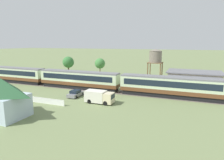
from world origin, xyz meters
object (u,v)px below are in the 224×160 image
object	(u,v)px
station_building	(194,80)
parked_car_yellow	(102,95)
parked_car_grey	(76,94)
yard_tree_2	(68,62)
water_tower	(155,57)
yard_tree_0	(100,63)
delivery_truck_cream	(99,97)
passenger_train	(80,79)

from	to	relation	value
station_building	parked_car_yellow	distance (m)	22.65
parked_car_grey	yard_tree_2	world-z (taller)	yard_tree_2
parked_car_grey	water_tower	bearing A→B (deg)	-33.63
parked_car_yellow	yard_tree_0	world-z (taller)	yard_tree_0
station_building	parked_car_yellow	bearing A→B (deg)	-138.34
station_building	delivery_truck_cream	size ratio (longest dim) A/B	2.31
station_building	yard_tree_0	world-z (taller)	yard_tree_0
parked_car_yellow	yard_tree_2	size ratio (longest dim) A/B	0.74
passenger_train	station_building	distance (m)	26.93
parked_car_grey	delivery_truck_cream	bearing A→B (deg)	-110.11
parked_car_grey	station_building	bearing A→B (deg)	-55.30
passenger_train	parked_car_yellow	xyz separation A→B (m)	(8.40, -5.77, -1.69)
parked_car_grey	passenger_train	bearing A→B (deg)	23.39
parked_car_yellow	passenger_train	bearing A→B (deg)	59.47
water_tower	parked_car_grey	distance (m)	24.11
parked_car_yellow	delivery_truck_cream	bearing A→B (deg)	-158.41
station_building	parked_car_grey	world-z (taller)	station_building
delivery_truck_cream	parked_car_yellow	bearing A→B (deg)	107.66
passenger_train	parked_car_grey	world-z (taller)	passenger_train
yard_tree_2	water_tower	bearing A→B (deg)	-7.22
delivery_truck_cream	yard_tree_2	distance (m)	35.05
passenger_train	station_building	world-z (taller)	station_building
water_tower	yard_tree_0	distance (m)	20.18
parked_car_yellow	yard_tree_2	distance (m)	32.15
yard_tree_0	parked_car_grey	bearing A→B (deg)	-75.57
parked_car_grey	delivery_truck_cream	xyz separation A→B (m)	(6.37, -2.21, 0.55)
parked_car_yellow	yard_tree_0	bearing A→B (deg)	29.86
station_building	yard_tree_2	distance (m)	40.41
passenger_train	station_building	xyz separation A→B (m)	(25.29, 9.25, -0.16)
parked_car_yellow	delivery_truck_cream	world-z (taller)	delivery_truck_cream
yard_tree_2	delivery_truck_cream	bearing A→B (deg)	-47.02
yard_tree_0	delivery_truck_cream	bearing A→B (deg)	-64.97
station_building	parked_car_yellow	xyz separation A→B (m)	(-16.88, -15.02, -1.54)
parked_car_grey	yard_tree_0	bearing A→B (deg)	13.45
water_tower	parked_car_grey	size ratio (longest dim) A/B	2.21
parked_car_grey	delivery_truck_cream	size ratio (longest dim) A/B	0.79
parked_car_grey	yard_tree_2	bearing A→B (deg)	35.78
parked_car_yellow	yard_tree_2	bearing A→B (deg)	49.45
delivery_truck_cream	water_tower	bearing A→B (deg)	74.20
parked_car_grey	yard_tree_0	distance (m)	26.49
passenger_train	yard_tree_0	world-z (taller)	yard_tree_0
yard_tree_0	water_tower	bearing A→B (deg)	-17.17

